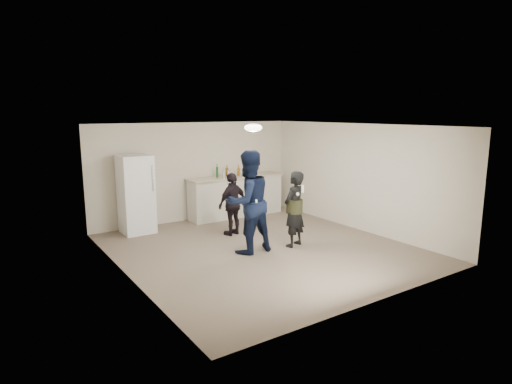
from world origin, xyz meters
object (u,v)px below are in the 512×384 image
spectator (233,204)px  counter (236,197)px  shaker (229,174)px  man (248,202)px  woman (294,209)px  fridge (136,194)px

spectator → counter: bearing=-137.4°
shaker → spectator: size_ratio=0.12×
man → woman: bearing=166.8°
woman → spectator: woman is taller
man → fridge: bearing=-64.4°
shaker → woman: 2.90m
counter → shaker: 0.69m
counter → woman: bearing=-96.8°
woman → man: bearing=-30.4°
counter → spectator: spectator is taller
counter → man: bearing=-116.6°
shaker → man: size_ratio=0.08×
man → spectator: 1.32m
shaker → man: man is taller
fridge → man: man is taller
counter → shaker: size_ratio=15.29×
shaker → woman: woman is taller
fridge → spectator: (1.75, -1.40, -0.19)m
woman → counter: bearing=-116.0°
counter → fridge: 2.75m
shaker → woman: (-0.11, -2.87, -0.39)m
fridge → woman: size_ratio=1.14×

